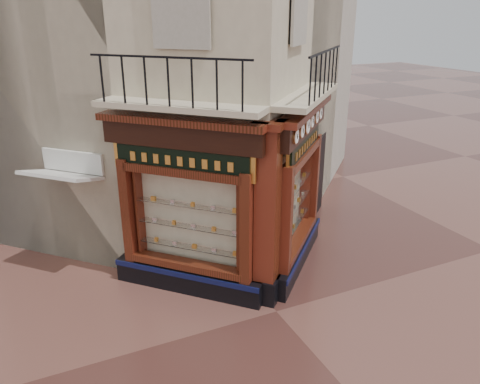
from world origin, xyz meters
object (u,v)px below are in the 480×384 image
clock_a (296,136)px  awning (75,272)px  clock_d (312,121)px  corner_pilaster (267,219)px  signboard_right (304,145)px  clock_e (316,117)px  clock_b (302,131)px  clock_c (307,125)px  clock_f (320,113)px  signboard_left (181,160)px

clock_a → awning: (-4.27, 2.99, -3.62)m
clock_d → corner_pilaster: bearing=167.2°
signboard_right → clock_e: bearing=-9.5°
clock_b → signboard_right: bearing=7.4°
clock_c → corner_pilaster: bearing=163.5°
clock_e → clock_f: 0.44m
signboard_right → signboard_left: bearing=135.0°
clock_d → signboard_left: (-3.09, -0.01, -0.52)m
clock_c → signboard_right: bearing=19.5°
corner_pilaster → clock_c: bearing=-16.5°
corner_pilaster → clock_c: size_ratio=10.00×
clock_c → signboard_right: size_ratio=0.19×
clock_f → signboard_right: 1.21m
clock_c → signboard_right: clock_c is taller
corner_pilaster → clock_b: corner_pilaster is taller
clock_d → clock_f: size_ratio=0.98×
clock_a → corner_pilaster: bearing=133.3°
awning → signboard_left: bearing=-176.5°
clock_e → signboard_right: clock_e is taller
awning → clock_e: bearing=-150.5°
clock_a → clock_d: 1.48m
clock_a → signboard_right: (0.87, 1.03, -0.52)m
clock_f → awning: 7.12m
clock_c → clock_e: bearing=0.0°
clock_e → signboard_right: (-0.54, -0.39, -0.52)m
awning → clock_d: bearing=-155.2°
clock_b → clock_c: 0.54m
clock_a → clock_b: clock_a is taller
signboard_left → clock_d: bearing=-134.8°
clock_d → clock_a: bearing=-180.0°
awning → signboard_right: size_ratio=0.79×
clock_a → clock_e: size_ratio=0.96×
clock_c → awning: 6.58m
clock_b → clock_e: bearing=0.0°
clock_a → signboard_left: bearing=108.3°
clock_a → signboard_right: clock_a is taller
clock_c → clock_d: (0.31, 0.31, 0.00)m
clock_d → clock_f: bearing=0.0°
clock_c → clock_f: 1.40m
clock_a → clock_f: size_ratio=0.99×
clock_d → clock_e: bearing=-0.0°
clock_f → signboard_left: size_ratio=0.14×
awning → corner_pilaster: bearing=-173.9°
signboard_right → clock_f: bearing=-5.8°
clock_e → clock_f: (0.31, 0.31, 0.00)m
clock_e → signboard_right: size_ratio=0.16×
clock_d → clock_e: clock_e is taller
clock_a → signboard_left: clock_a is taller
clock_e → awning: 6.92m
clock_c → clock_e: clock_c is taller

